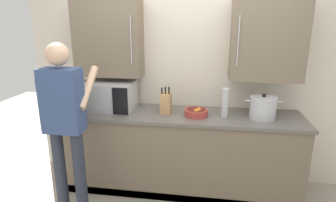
{
  "coord_description": "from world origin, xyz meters",
  "views": [
    {
      "loc": [
        0.29,
        -2.13,
        1.88
      ],
      "look_at": [
        -0.15,
        0.72,
        1.06
      ],
      "focal_mm": 29.91,
      "sensor_mm": 36.0,
      "label": 1
    }
  ],
  "objects_px": {
    "thermos_flask": "(225,103)",
    "microwave_oven": "(105,96)",
    "fruit_bowl": "(196,112)",
    "stock_pot": "(263,108)",
    "knife_block": "(166,103)",
    "person_figure": "(65,119)"
  },
  "relations": [
    {
      "from": "microwave_oven",
      "to": "stock_pot",
      "type": "height_order",
      "value": "microwave_oven"
    },
    {
      "from": "stock_pot",
      "to": "thermos_flask",
      "type": "height_order",
      "value": "thermos_flask"
    },
    {
      "from": "stock_pot",
      "to": "knife_block",
      "type": "xyz_separation_m",
      "value": [
        -1.02,
        0.02,
        -0.0
      ]
    },
    {
      "from": "fruit_bowl",
      "to": "knife_block",
      "type": "distance_m",
      "value": 0.35
    },
    {
      "from": "thermos_flask",
      "to": "knife_block",
      "type": "bearing_deg",
      "value": 176.02
    },
    {
      "from": "thermos_flask",
      "to": "person_figure",
      "type": "height_order",
      "value": "person_figure"
    },
    {
      "from": "microwave_oven",
      "to": "stock_pot",
      "type": "distance_m",
      "value": 1.73
    },
    {
      "from": "stock_pot",
      "to": "fruit_bowl",
      "type": "height_order",
      "value": "stock_pot"
    },
    {
      "from": "person_figure",
      "to": "microwave_oven",
      "type": "bearing_deg",
      "value": 81.14
    },
    {
      "from": "microwave_oven",
      "to": "fruit_bowl",
      "type": "relative_size",
      "value": 3.23
    },
    {
      "from": "knife_block",
      "to": "microwave_oven",
      "type": "bearing_deg",
      "value": 176.8
    },
    {
      "from": "stock_pot",
      "to": "thermos_flask",
      "type": "bearing_deg",
      "value": -177.03
    },
    {
      "from": "thermos_flask",
      "to": "microwave_oven",
      "type": "bearing_deg",
      "value": 176.43
    },
    {
      "from": "stock_pot",
      "to": "fruit_bowl",
      "type": "distance_m",
      "value": 0.69
    },
    {
      "from": "stock_pot",
      "to": "person_figure",
      "type": "xyz_separation_m",
      "value": [
        -1.84,
        -0.65,
        0.0
      ]
    },
    {
      "from": "fruit_bowl",
      "to": "knife_block",
      "type": "bearing_deg",
      "value": 172.46
    },
    {
      "from": "fruit_bowl",
      "to": "person_figure",
      "type": "relative_size",
      "value": 0.15
    },
    {
      "from": "stock_pot",
      "to": "knife_block",
      "type": "height_order",
      "value": "knife_block"
    },
    {
      "from": "thermos_flask",
      "to": "person_figure",
      "type": "relative_size",
      "value": 0.18
    },
    {
      "from": "fruit_bowl",
      "to": "microwave_oven",
      "type": "bearing_deg",
      "value": 175.39
    },
    {
      "from": "microwave_oven",
      "to": "thermos_flask",
      "type": "xyz_separation_m",
      "value": [
        1.34,
        -0.08,
        -0.0
      ]
    },
    {
      "from": "fruit_bowl",
      "to": "person_figure",
      "type": "xyz_separation_m",
      "value": [
        -1.15,
        -0.63,
        0.08
      ]
    }
  ]
}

